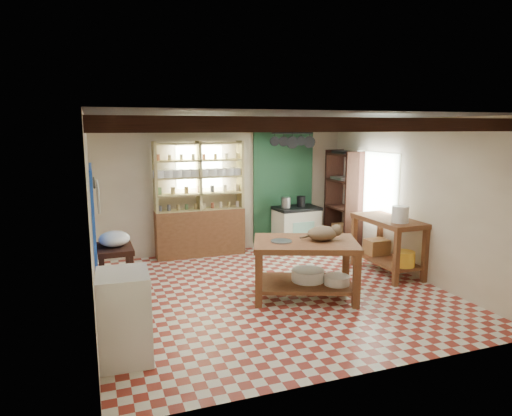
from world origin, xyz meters
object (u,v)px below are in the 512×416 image
object	(u,v)px
work_table	(305,269)
cat	(323,233)
prep_table	(116,270)
white_cabinet	(124,316)
stove	(296,228)
right_counter	(387,246)

from	to	relation	value
work_table	cat	bearing A→B (deg)	11.31
prep_table	white_cabinet	xyz separation A→B (m)	(-0.02, -2.05, 0.11)
prep_table	white_cabinet	bearing A→B (deg)	-91.56
stove	cat	distance (m)	2.71
stove	right_counter	size ratio (longest dim) A/B	0.66
stove	work_table	bearing A→B (deg)	-116.84
stove	right_counter	distance (m)	2.14
stove	prep_table	bearing A→B (deg)	-162.67
prep_table	cat	xyz separation A→B (m)	(2.84, -1.09, 0.57)
work_table	right_counter	bearing A→B (deg)	36.99
stove	white_cabinet	bearing A→B (deg)	-140.60
work_table	stove	xyz separation A→B (m)	(1.03, 2.50, 0.01)
work_table	stove	bearing A→B (deg)	88.79
work_table	cat	distance (m)	0.58
white_cabinet	work_table	bearing A→B (deg)	23.51
work_table	prep_table	world-z (taller)	work_table
work_table	cat	size ratio (longest dim) A/B	3.22
work_table	white_cabinet	world-z (taller)	white_cabinet
prep_table	white_cabinet	world-z (taller)	white_cabinet
cat	stove	bearing A→B (deg)	84.16
work_table	prep_table	bearing A→B (deg)	178.95
stove	prep_table	distance (m)	3.89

